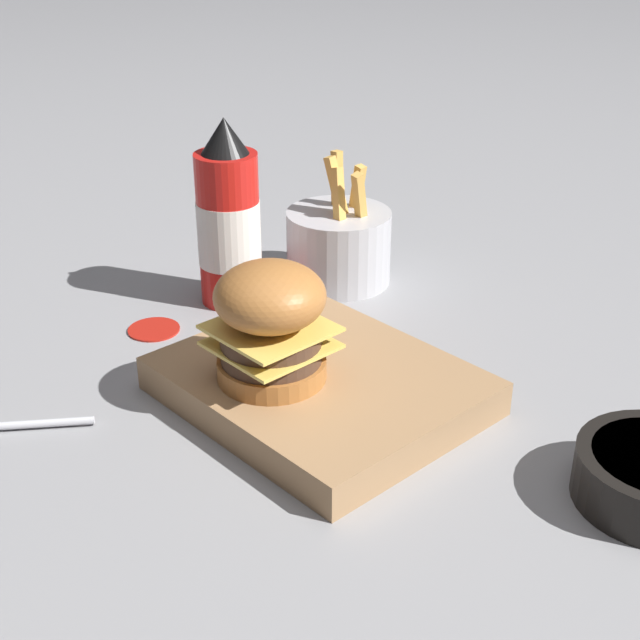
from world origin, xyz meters
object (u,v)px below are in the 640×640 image
Objects in this scene: fries_basket at (339,245)px; ketchup_bottle at (229,223)px; burger at (269,325)px; serving_board at (320,386)px.

ketchup_bottle is at bearing -109.18° from fries_basket.
burger is 0.72× the size of fries_basket.
serving_board is at bearing -17.86° from ketchup_bottle.
ketchup_bottle is 0.14m from fries_basket.
serving_board is 0.08m from burger.
burger is 0.29m from fries_basket.
ketchup_bottle reaches higher than serving_board.
serving_board is 1.75× the size of fries_basket.
ketchup_bottle is (-0.21, 0.11, 0.00)m from burger.
serving_board is at bearing 68.93° from burger.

